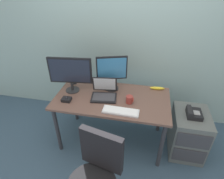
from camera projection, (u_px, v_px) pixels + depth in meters
ground_plane at (112, 139)px, 2.75m from camera, size 8.00×8.00×0.00m
back_wall at (122, 28)px, 2.59m from camera, size 6.00×0.10×2.80m
desk at (112, 103)px, 2.39m from camera, size 1.42×0.75×0.73m
file_cabinet at (188, 133)px, 2.42m from camera, size 0.42×0.53×0.61m
desk_phone at (194, 114)px, 2.23m from camera, size 0.17×0.20×0.09m
monitor_main at (70, 72)px, 2.34m from camera, size 0.55×0.18×0.47m
monitor_side at (112, 71)px, 2.38m from camera, size 0.38×0.18×0.46m
keyboard at (121, 111)px, 2.10m from camera, size 0.41×0.15×0.03m
laptop at (104, 93)px, 2.35m from camera, size 0.34×0.32×0.23m
trackball_mouse at (66, 99)px, 2.28m from camera, size 0.11×0.09×0.07m
coffee_mug at (130, 100)px, 2.23m from camera, size 0.09×0.08×0.09m
cell_phone at (73, 82)px, 2.67m from camera, size 0.13×0.16×0.01m
banana at (157, 88)px, 2.50m from camera, size 0.19×0.06×0.04m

